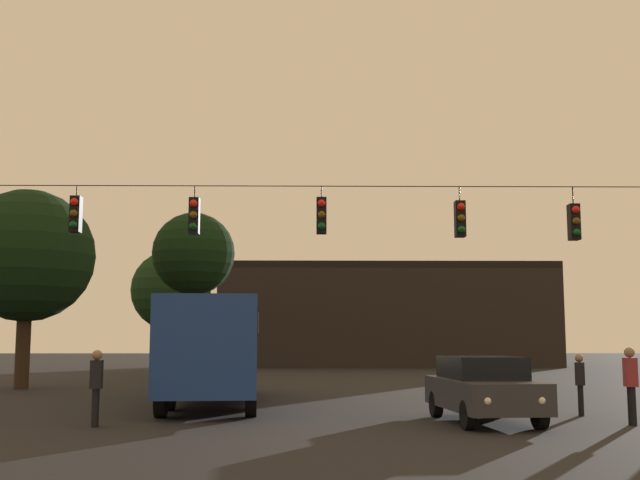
% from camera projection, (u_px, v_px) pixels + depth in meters
% --- Properties ---
extents(ground_plane, '(168.00, 168.00, 0.00)m').
position_uv_depth(ground_plane, '(317.00, 393.00, 28.49)').
color(ground_plane, black).
rests_on(ground_plane, ground).
extents(overhead_signal_span, '(19.95, 0.44, 6.33)m').
position_uv_depth(overhead_signal_span, '(322.00, 265.00, 20.37)').
color(overhead_signal_span, black).
rests_on(overhead_signal_span, ground).
extents(city_bus, '(3.22, 11.14, 3.00)m').
position_uv_depth(city_bus, '(216.00, 341.00, 23.85)').
color(city_bus, navy).
rests_on(city_bus, ground).
extents(car_near_right, '(2.14, 4.45, 1.52)m').
position_uv_depth(car_near_right, '(483.00, 388.00, 18.33)').
color(car_near_right, '#2D2D33').
rests_on(car_near_right, ground).
extents(pedestrian_crossing_left, '(0.27, 0.38, 1.74)m').
position_uv_depth(pedestrian_crossing_left, '(631.00, 381.00, 17.72)').
color(pedestrian_crossing_left, black).
rests_on(pedestrian_crossing_left, ground).
extents(pedestrian_crossing_center, '(0.34, 0.42, 1.55)m').
position_uv_depth(pedestrian_crossing_center, '(580.00, 381.00, 19.96)').
color(pedestrian_crossing_center, black).
rests_on(pedestrian_crossing_center, ground).
extents(pedestrian_crossing_right, '(0.27, 0.38, 1.68)m').
position_uv_depth(pedestrian_crossing_right, '(96.00, 383.00, 17.46)').
color(pedestrian_crossing_right, black).
rests_on(pedestrian_crossing_right, ground).
extents(corner_building, '(23.86, 9.03, 7.33)m').
position_uv_depth(corner_building, '(385.00, 316.00, 58.23)').
color(corner_building, black).
rests_on(corner_building, ground).
extents(tree_left_silhouette, '(3.85, 3.85, 7.83)m').
position_uv_depth(tree_left_silhouette, '(194.00, 255.00, 36.74)').
color(tree_left_silhouette, '#2D2116').
rests_on(tree_left_silhouette, ground).
extents(tree_behind_building, '(4.54, 4.54, 6.99)m').
position_uv_depth(tree_behind_building, '(171.00, 290.00, 44.79)').
color(tree_behind_building, '#2D2116').
rests_on(tree_behind_building, ground).
extents(tree_right_far, '(5.29, 5.29, 7.90)m').
position_uv_depth(tree_right_far, '(27.00, 256.00, 31.35)').
color(tree_right_far, '#2D2116').
rests_on(tree_right_far, ground).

